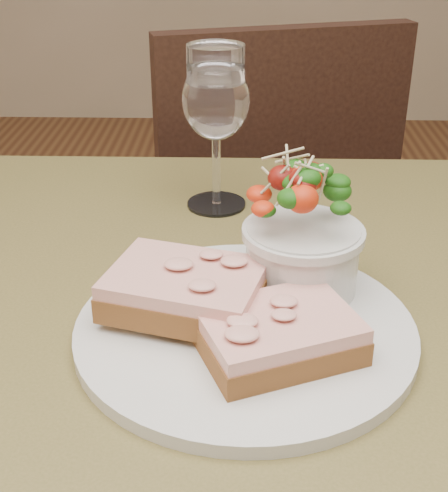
{
  "coord_description": "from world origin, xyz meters",
  "views": [
    {
      "loc": [
        -0.0,
        -0.51,
        1.09
      ],
      "look_at": [
        -0.01,
        0.02,
        0.81
      ],
      "focal_mm": 50.0,
      "sensor_mm": 36.0,
      "label": 1
    }
  ],
  "objects_px": {
    "sandwich_back": "(185,289)",
    "salad_bowl": "(303,230)",
    "sandwich_front": "(278,334)",
    "cafe_table": "(239,404)",
    "wine_glass": "(216,105)",
    "chair_far": "(248,305)",
    "dinner_plate": "(245,329)",
    "ramekin": "(153,294)"
  },
  "relations": [
    {
      "from": "dinner_plate",
      "to": "sandwich_back",
      "type": "distance_m",
      "value": 0.06
    },
    {
      "from": "sandwich_front",
      "to": "salad_bowl",
      "type": "height_order",
      "value": "salad_bowl"
    },
    {
      "from": "sandwich_back",
      "to": "salad_bowl",
      "type": "distance_m",
      "value": 0.12
    },
    {
      "from": "sandwich_back",
      "to": "cafe_table",
      "type": "bearing_deg",
      "value": 35.65
    },
    {
      "from": "sandwich_front",
      "to": "dinner_plate",
      "type": "bearing_deg",
      "value": 102.02
    },
    {
      "from": "sandwich_front",
      "to": "salad_bowl",
      "type": "bearing_deg",
      "value": 53.34
    },
    {
      "from": "dinner_plate",
      "to": "ramekin",
      "type": "xyz_separation_m",
      "value": [
        -0.08,
        0.01,
        0.03
      ]
    },
    {
      "from": "sandwich_back",
      "to": "wine_glass",
      "type": "relative_size",
      "value": 0.85
    },
    {
      "from": "chair_far",
      "to": "sandwich_back",
      "type": "xyz_separation_m",
      "value": [
        -0.06,
        -0.75,
        0.49
      ]
    },
    {
      "from": "chair_far",
      "to": "dinner_plate",
      "type": "distance_m",
      "value": 0.89
    },
    {
      "from": "cafe_table",
      "to": "salad_bowl",
      "type": "distance_m",
      "value": 0.18
    },
    {
      "from": "chair_far",
      "to": "salad_bowl",
      "type": "distance_m",
      "value": 0.88
    },
    {
      "from": "sandwich_back",
      "to": "salad_bowl",
      "type": "height_order",
      "value": "salad_bowl"
    },
    {
      "from": "sandwich_front",
      "to": "wine_glass",
      "type": "distance_m",
      "value": 0.32
    },
    {
      "from": "ramekin",
      "to": "salad_bowl",
      "type": "height_order",
      "value": "salad_bowl"
    },
    {
      "from": "chair_far",
      "to": "dinner_plate",
      "type": "xyz_separation_m",
      "value": [
        -0.01,
        -0.76,
        0.46
      ]
    },
    {
      "from": "sandwich_front",
      "to": "cafe_table",
      "type": "bearing_deg",
      "value": 91.79
    },
    {
      "from": "sandwich_back",
      "to": "salad_bowl",
      "type": "xyz_separation_m",
      "value": [
        0.1,
        0.05,
        0.03
      ]
    },
    {
      "from": "chair_far",
      "to": "wine_glass",
      "type": "distance_m",
      "value": 0.76
    },
    {
      "from": "chair_far",
      "to": "sandwich_back",
      "type": "bearing_deg",
      "value": 68.24
    },
    {
      "from": "ramekin",
      "to": "chair_far",
      "type": "bearing_deg",
      "value": 82.98
    },
    {
      "from": "dinner_plate",
      "to": "ramekin",
      "type": "bearing_deg",
      "value": 170.88
    },
    {
      "from": "chair_far",
      "to": "sandwich_front",
      "type": "xyz_separation_m",
      "value": [
        0.01,
        -0.8,
        0.48
      ]
    },
    {
      "from": "chair_far",
      "to": "sandwich_back",
      "type": "distance_m",
      "value": 0.9
    },
    {
      "from": "sandwich_back",
      "to": "sandwich_front",
      "type": "bearing_deg",
      "value": -17.42
    },
    {
      "from": "chair_far",
      "to": "salad_bowl",
      "type": "xyz_separation_m",
      "value": [
        0.04,
        -0.7,
        0.53
      ]
    },
    {
      "from": "sandwich_front",
      "to": "ramekin",
      "type": "bearing_deg",
      "value": 132.01
    },
    {
      "from": "cafe_table",
      "to": "sandwich_front",
      "type": "height_order",
      "value": "sandwich_front"
    },
    {
      "from": "ramekin",
      "to": "wine_glass",
      "type": "relative_size",
      "value": 0.35
    },
    {
      "from": "chair_far",
      "to": "dinner_plate",
      "type": "height_order",
      "value": "chair_far"
    },
    {
      "from": "sandwich_front",
      "to": "wine_glass",
      "type": "height_order",
      "value": "wine_glass"
    },
    {
      "from": "sandwich_back",
      "to": "wine_glass",
      "type": "xyz_separation_m",
      "value": [
        0.02,
        0.25,
        0.09
      ]
    },
    {
      "from": "sandwich_back",
      "to": "wine_glass",
      "type": "bearing_deg",
      "value": 102.07
    },
    {
      "from": "cafe_table",
      "to": "chair_far",
      "type": "distance_m",
      "value": 0.81
    },
    {
      "from": "ramekin",
      "to": "dinner_plate",
      "type": "bearing_deg",
      "value": -9.12
    },
    {
      "from": "dinner_plate",
      "to": "ramekin",
      "type": "distance_m",
      "value": 0.08
    },
    {
      "from": "cafe_table",
      "to": "chair_far",
      "type": "xyz_separation_m",
      "value": [
        0.02,
        0.73,
        -0.36
      ]
    },
    {
      "from": "chair_far",
      "to": "wine_glass",
      "type": "height_order",
      "value": "wine_glass"
    },
    {
      "from": "ramekin",
      "to": "salad_bowl",
      "type": "bearing_deg",
      "value": 20.38
    },
    {
      "from": "dinner_plate",
      "to": "ramekin",
      "type": "height_order",
      "value": "ramekin"
    },
    {
      "from": "chair_far",
      "to": "sandwich_front",
      "type": "relative_size",
      "value": 6.25
    },
    {
      "from": "cafe_table",
      "to": "wine_glass",
      "type": "relative_size",
      "value": 4.57
    }
  ]
}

